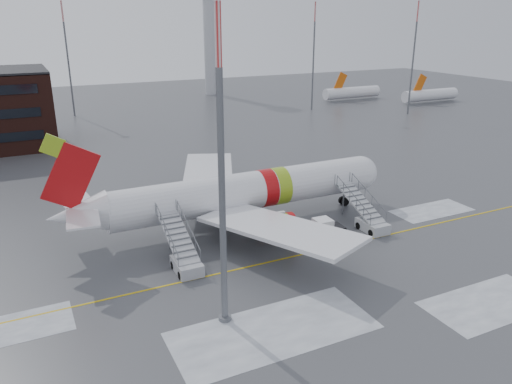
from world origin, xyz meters
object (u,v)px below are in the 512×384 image
airstair_fwd (368,218)px  light_mast_near (221,163)px  airliner (239,193)px  airstair_aft (184,256)px  pushback_tug (326,228)px

airstair_fwd → light_mast_near: size_ratio=0.35×
airliner → airstair_fwd: airliner is taller
airstair_fwd → airstair_aft: 19.21m
airliner → pushback_tug: size_ratio=10.72×
airliner → airstair_fwd: size_ratio=4.55×
airliner → airstair_aft: 10.61m
airliner → airstair_aft: (-8.02, -6.54, -2.35)m
airstair_aft → light_mast_near: (0.14, -8.61, 10.35)m
airstair_aft → pushback_tug: bearing=0.8°
pushback_tug → light_mast_near: 19.79m
airstair_fwd → pushback_tug: (-4.87, 0.20, -0.26)m
airstair_aft → light_mast_near: 13.46m
light_mast_near → airliner: bearing=62.5°
airliner → airstair_aft: airliner is taller
airliner → pushback_tug: (6.32, -6.34, -2.61)m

